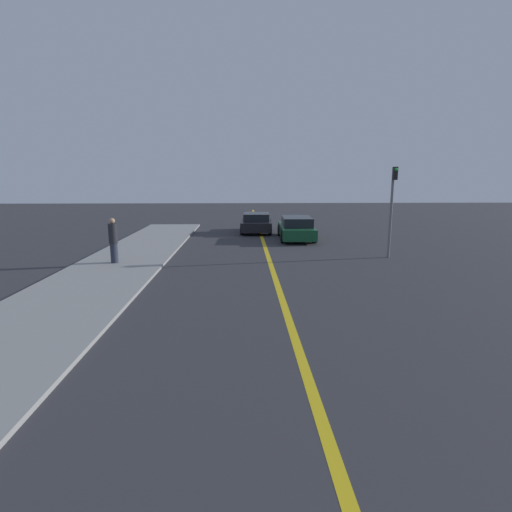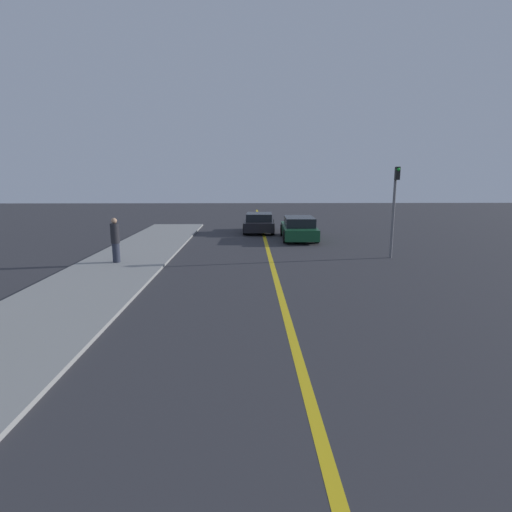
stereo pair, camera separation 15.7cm
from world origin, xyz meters
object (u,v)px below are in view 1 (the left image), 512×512
at_px(car_near_right_lane, 296,228).
at_px(pedestrian_far_standing, 113,240).
at_px(car_ahead_center, 256,223).
at_px(traffic_light, 392,203).

distance_m(car_near_right_lane, pedestrian_far_standing, 10.69).
xyz_separation_m(car_near_right_lane, car_ahead_center, (-2.20, 2.98, -0.01)).
bearing_deg(pedestrian_far_standing, traffic_light, 5.65).
relative_size(car_near_right_lane, pedestrian_far_standing, 2.59).
height_order(car_ahead_center, traffic_light, traffic_light).
height_order(car_near_right_lane, pedestrian_far_standing, pedestrian_far_standing).
bearing_deg(car_ahead_center, car_near_right_lane, -50.83).
relative_size(car_near_right_lane, traffic_light, 1.19).
xyz_separation_m(car_ahead_center, traffic_light, (5.60, -8.56, 1.81)).
height_order(car_near_right_lane, car_ahead_center, car_near_right_lane).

